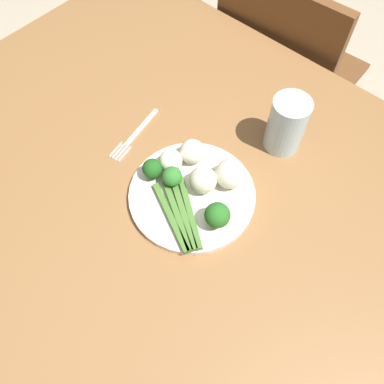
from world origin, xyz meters
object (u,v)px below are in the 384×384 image
object	(u,v)px
chair	(280,77)
dining_table	(191,222)
plate	(192,195)
cauliflower_near_fork	(171,161)
asparagus_bundle	(180,214)
fork	(135,134)
cauliflower_front	(230,174)
broccoli_outer_edge	(171,178)
broccoli_back	(217,215)
water_glass	(287,125)
cauliflower_mid	(192,152)
cauliflower_right	(204,181)
broccoli_left	(152,169)

from	to	relation	value
chair	dining_table	bearing A→B (deg)	103.32
plate	cauliflower_near_fork	world-z (taller)	cauliflower_near_fork
asparagus_bundle	fork	bearing A→B (deg)	8.95
dining_table	chair	distance (m)	0.69
chair	cauliflower_front	world-z (taller)	chair
broccoli_outer_edge	cauliflower_near_fork	distance (m)	0.05
broccoli_back	cauliflower_near_fork	xyz separation A→B (m)	(0.15, -0.04, -0.01)
dining_table	cauliflower_front	world-z (taller)	cauliflower_front
dining_table	water_glass	world-z (taller)	water_glass
broccoli_back	asparagus_bundle	bearing A→B (deg)	28.36
broccoli_back	water_glass	bearing A→B (deg)	-84.43
cauliflower_mid	water_glass	bearing A→B (deg)	-123.25
dining_table	plate	distance (m)	0.10
broccoli_back	water_glass	size ratio (longest dim) A/B	0.47
chair	cauliflower_right	size ratio (longest dim) A/B	15.55
cauliflower_right	cauliflower_front	bearing A→B (deg)	-122.15
cauliflower_front	cauliflower_near_fork	distance (m)	0.12
dining_table	broccoli_outer_edge	size ratio (longest dim) A/B	28.46
cauliflower_near_fork	water_glass	bearing A→B (deg)	-121.09
water_glass	broccoli_left	bearing A→B (deg)	61.08
plate	cauliflower_mid	distance (m)	0.09
asparagus_bundle	broccoli_outer_edge	xyz separation A→B (m)	(0.06, -0.04, 0.02)
cauliflower_mid	cauliflower_right	bearing A→B (deg)	149.62
fork	water_glass	xyz separation A→B (m)	(-0.26, -0.20, 0.06)
cauliflower_mid	water_glass	size ratio (longest dim) A/B	0.41
dining_table	cauliflower_right	distance (m)	0.14
broccoli_outer_edge	cauliflower_right	size ratio (longest dim) A/B	0.89
broccoli_outer_edge	cauliflower_front	bearing A→B (deg)	-133.81
broccoli_left	fork	world-z (taller)	broccoli_left
broccoli_back	broccoli_outer_edge	bearing A→B (deg)	-2.00
cauliflower_right	cauliflower_near_fork	xyz separation A→B (m)	(0.08, 0.01, -0.00)
asparagus_bundle	cauliflower_right	bearing A→B (deg)	-53.81
broccoli_left	cauliflower_mid	xyz separation A→B (m)	(-0.03, -0.09, -0.00)
cauliflower_mid	cauliflower_front	bearing A→B (deg)	-175.45
asparagus_bundle	water_glass	world-z (taller)	water_glass
broccoli_outer_edge	fork	distance (m)	0.17
broccoli_back	fork	xyz separation A→B (m)	(0.28, -0.05, -0.05)
asparagus_bundle	cauliflower_near_fork	bearing A→B (deg)	-7.10
cauliflower_right	plate	bearing A→B (deg)	68.67
asparagus_bundle	broccoli_left	xyz separation A→B (m)	(0.10, -0.03, 0.02)
asparagus_bundle	broccoli_back	distance (m)	0.08
broccoli_outer_edge	water_glass	xyz separation A→B (m)	(-0.10, -0.25, 0.02)
broccoli_outer_edge	water_glass	world-z (taller)	water_glass
broccoli_back	cauliflower_mid	xyz separation A→B (m)	(0.14, -0.08, -0.01)
chair	broccoli_back	size ratio (longest dim) A/B	14.42
cauliflower_front	cauliflower_mid	world-z (taller)	cauliflower_front
dining_table	chair	world-z (taller)	chair
chair	water_glass	xyz separation A→B (m)	(-0.23, 0.41, 0.30)
broccoli_outer_edge	cauliflower_right	world-z (taller)	cauliflower_right
broccoli_outer_edge	cauliflower_right	bearing A→B (deg)	-143.37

